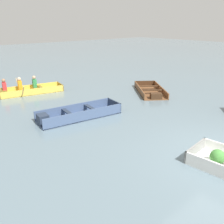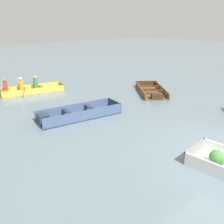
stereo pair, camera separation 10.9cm
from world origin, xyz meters
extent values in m
cube|color=gray|center=(-0.52, 0.71, 0.17)|extent=(1.17, 0.16, 0.35)
sphere|color=#428438|center=(-0.51, 0.07, 0.24)|extent=(0.39, 0.39, 0.39)
cube|color=brown|center=(3.63, 5.93, 0.02)|extent=(2.68, 3.03, 0.04)
cube|color=brown|center=(4.10, 5.58, 0.15)|extent=(1.76, 2.34, 0.31)
cube|color=brown|center=(3.17, 6.27, 0.15)|extent=(1.76, 2.34, 0.31)
cube|color=#3F2716|center=(4.48, 7.06, 0.15)|extent=(1.00, 0.76, 0.31)
cube|color=#3F2716|center=(2.88, 4.92, 0.17)|extent=(0.65, 0.61, 0.28)
cube|color=#3F2716|center=(3.38, 5.58, 0.23)|extent=(0.98, 0.79, 0.04)
cube|color=#3F2716|center=(3.89, 6.27, 0.23)|extent=(0.98, 0.79, 0.04)
cube|color=#475B7F|center=(-1.26, 5.35, 0.02)|extent=(3.40, 1.46, 0.04)
cube|color=#475B7F|center=(-1.33, 4.88, 0.21)|extent=(3.27, 0.53, 0.41)
cube|color=#475B7F|center=(-1.20, 5.82, 0.21)|extent=(3.27, 0.53, 0.41)
cube|color=#273246|center=(0.34, 5.11, 0.21)|extent=(0.19, 0.99, 0.41)
cube|color=#273246|center=(-2.72, 5.56, 0.23)|extent=(0.42, 0.50, 0.37)
cube|color=#273246|center=(-1.75, 5.42, 0.31)|extent=(0.29, 0.91, 0.04)
cube|color=#273246|center=(-0.77, 5.28, 0.31)|extent=(0.29, 0.91, 0.04)
cube|color=#E5BC47|center=(-1.16, 9.97, 0.02)|extent=(3.31, 1.63, 0.04)
cube|color=#E5BC47|center=(-1.26, 9.51, 0.17)|extent=(3.12, 0.72, 0.34)
cube|color=#E5BC47|center=(-1.06, 10.43, 0.17)|extent=(3.12, 0.72, 0.34)
cube|color=olive|center=(0.37, 9.64, 0.17)|extent=(0.26, 0.97, 0.34)
cube|color=olive|center=(-2.54, 10.27, 0.19)|extent=(0.45, 0.51, 0.31)
cube|color=olive|center=(-1.62, 10.07, 0.26)|extent=(0.34, 0.90, 0.04)
cube|color=olive|center=(-0.69, 9.87, 0.26)|extent=(0.34, 0.90, 0.04)
cube|color=#338C4C|center=(-0.98, 9.93, 0.50)|extent=(0.24, 0.31, 0.44)
sphere|color=tan|center=(-0.98, 9.93, 0.82)|extent=(0.18, 0.18, 0.18)
cube|color=orange|center=(-1.70, 10.09, 0.50)|extent=(0.24, 0.31, 0.44)
sphere|color=beige|center=(-1.70, 10.09, 0.82)|extent=(0.18, 0.18, 0.18)
cube|color=red|center=(-2.43, 10.24, 0.50)|extent=(0.24, 0.31, 0.44)
sphere|color=#9E7051|center=(-2.43, 10.24, 0.82)|extent=(0.18, 0.18, 0.18)
cylinder|color=tan|center=(-1.87, 9.31, 0.39)|extent=(0.18, 0.64, 0.55)
cylinder|color=tan|center=(-1.53, 10.86, 0.39)|extent=(0.18, 0.64, 0.55)
camera|label=1|loc=(-6.36, -2.41, 3.57)|focal=40.00mm
camera|label=2|loc=(-6.27, -2.48, 3.57)|focal=40.00mm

